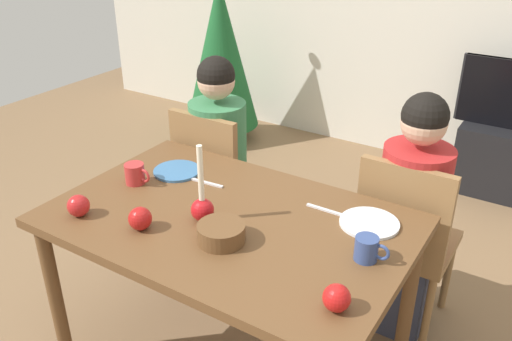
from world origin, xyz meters
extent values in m
cube|color=brown|center=(0.00, 0.00, 0.73)|extent=(1.40, 0.90, 0.04)
cylinder|color=brown|center=(-0.64, -0.39, 0.35)|extent=(0.06, 0.06, 0.71)
cylinder|color=brown|center=(-0.64, 0.39, 0.35)|extent=(0.06, 0.06, 0.71)
cylinder|color=brown|center=(0.64, 0.39, 0.35)|extent=(0.06, 0.06, 0.71)
cube|color=olive|center=(-0.51, 0.69, 0.43)|extent=(0.40, 0.40, 0.04)
cube|color=olive|center=(-0.51, 0.51, 0.68)|extent=(0.40, 0.04, 0.45)
cylinder|color=olive|center=(-0.34, 0.86, 0.21)|extent=(0.04, 0.04, 0.41)
cylinder|color=olive|center=(-0.68, 0.86, 0.21)|extent=(0.04, 0.04, 0.41)
cylinder|color=olive|center=(-0.34, 0.52, 0.21)|extent=(0.04, 0.04, 0.41)
cylinder|color=olive|center=(-0.68, 0.52, 0.21)|extent=(0.04, 0.04, 0.41)
cube|color=olive|center=(0.53, 0.69, 0.43)|extent=(0.40, 0.40, 0.04)
cube|color=olive|center=(0.53, 0.51, 0.68)|extent=(0.40, 0.04, 0.45)
cylinder|color=olive|center=(0.70, 0.86, 0.21)|extent=(0.04, 0.04, 0.41)
cylinder|color=olive|center=(0.36, 0.86, 0.21)|extent=(0.04, 0.04, 0.41)
cylinder|color=olive|center=(0.70, 0.52, 0.21)|extent=(0.04, 0.04, 0.41)
cylinder|color=olive|center=(0.36, 0.52, 0.21)|extent=(0.04, 0.04, 0.41)
cube|color=#33384C|center=(-0.51, 0.64, 0.23)|extent=(0.28, 0.28, 0.45)
cylinder|color=#387A4C|center=(-0.51, 0.64, 0.69)|extent=(0.30, 0.30, 0.48)
sphere|color=tan|center=(-0.51, 0.64, 1.04)|extent=(0.19, 0.19, 0.19)
sphere|color=black|center=(-0.51, 0.64, 1.07)|extent=(0.19, 0.19, 0.19)
cube|color=#33384C|center=(0.53, 0.64, 0.23)|extent=(0.28, 0.28, 0.45)
cylinder|color=#AD2323|center=(0.53, 0.64, 0.69)|extent=(0.30, 0.30, 0.48)
sphere|color=tan|center=(0.53, 0.64, 1.04)|extent=(0.19, 0.19, 0.19)
sphere|color=black|center=(0.53, 0.64, 1.07)|extent=(0.19, 0.19, 0.19)
cube|color=black|center=(0.72, 2.30, 0.24)|extent=(0.64, 0.40, 0.48)
cylinder|color=brown|center=(-1.49, 2.03, 0.07)|extent=(0.08, 0.08, 0.14)
cone|color=#195628|center=(-1.49, 2.03, 0.74)|extent=(0.61, 0.61, 1.20)
sphere|color=red|center=(-0.07, -0.07, 0.80)|extent=(0.09, 0.09, 0.09)
cylinder|color=#EFE5C6|center=(-0.07, -0.07, 0.95)|extent=(0.02, 0.02, 0.23)
cylinder|color=teal|center=(-0.42, 0.19, 0.76)|extent=(0.21, 0.21, 0.01)
cylinder|color=silver|center=(0.48, 0.25, 0.76)|extent=(0.23, 0.23, 0.01)
cylinder|color=#B72D2D|center=(-0.51, 0.02, 0.80)|extent=(0.09, 0.09, 0.09)
torus|color=#B72D2D|center=(-0.45, 0.02, 0.80)|extent=(0.06, 0.01, 0.06)
cylinder|color=#33477F|center=(0.55, 0.03, 0.79)|extent=(0.08, 0.08, 0.09)
torus|color=#33477F|center=(0.61, 0.03, 0.80)|extent=(0.06, 0.01, 0.06)
cube|color=silver|center=(-0.25, 0.18, 0.75)|extent=(0.18, 0.03, 0.01)
cube|color=silver|center=(0.31, 0.25, 0.75)|extent=(0.18, 0.01, 0.01)
cylinder|color=brown|center=(0.07, -0.15, 0.78)|extent=(0.18, 0.18, 0.07)
sphere|color=red|center=(0.57, -0.26, 0.79)|extent=(0.09, 0.09, 0.09)
sphere|color=#AD1716|center=(-0.23, -0.24, 0.79)|extent=(0.09, 0.09, 0.09)
sphere|color=#B31C1D|center=(-0.50, -0.30, 0.79)|extent=(0.09, 0.09, 0.09)
camera|label=1|loc=(1.04, -1.45, 1.86)|focal=37.66mm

